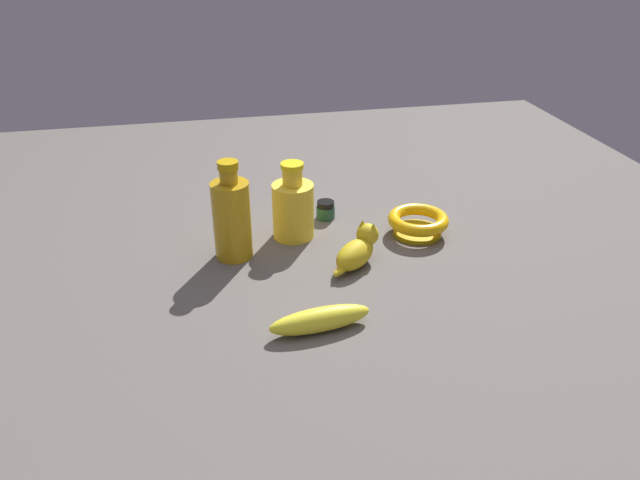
{
  "coord_description": "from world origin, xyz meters",
  "views": [
    {
      "loc": [
        -0.23,
        -1.08,
        0.64
      ],
      "look_at": [
        0.0,
        0.0,
        0.04
      ],
      "focal_mm": 34.5,
      "sensor_mm": 36.0,
      "label": 1
    }
  ],
  "objects_px": {
    "bowl": "(418,222)",
    "banana": "(320,320)",
    "bottle_short": "(293,208)",
    "cat_figurine": "(358,249)",
    "bottle_tall": "(232,217)",
    "nail_polish_jar": "(326,210)"
  },
  "relations": [
    {
      "from": "nail_polish_jar",
      "to": "cat_figurine",
      "type": "height_order",
      "value": "cat_figurine"
    },
    {
      "from": "bottle_short",
      "to": "banana",
      "type": "bearing_deg",
      "value": -92.18
    },
    {
      "from": "bowl",
      "to": "banana",
      "type": "bearing_deg",
      "value": -133.34
    },
    {
      "from": "nail_polish_jar",
      "to": "bowl",
      "type": "distance_m",
      "value": 0.22
    },
    {
      "from": "cat_figurine",
      "to": "banana",
      "type": "bearing_deg",
      "value": -120.75
    },
    {
      "from": "nail_polish_jar",
      "to": "bottle_short",
      "type": "bearing_deg",
      "value": -140.61
    },
    {
      "from": "bottle_tall",
      "to": "bottle_short",
      "type": "bearing_deg",
      "value": 24.05
    },
    {
      "from": "banana",
      "to": "cat_figurine",
      "type": "xyz_separation_m",
      "value": [
        0.12,
        0.2,
        0.01
      ]
    },
    {
      "from": "bottle_tall",
      "to": "cat_figurine",
      "type": "xyz_separation_m",
      "value": [
        0.24,
        -0.09,
        -0.05
      ]
    },
    {
      "from": "bowl",
      "to": "bottle_short",
      "type": "relative_size",
      "value": 0.78
    },
    {
      "from": "banana",
      "to": "bottle_tall",
      "type": "distance_m",
      "value": 0.32
    },
    {
      "from": "nail_polish_jar",
      "to": "banana",
      "type": "relative_size",
      "value": 0.24
    },
    {
      "from": "cat_figurine",
      "to": "bottle_tall",
      "type": "bearing_deg",
      "value": 160.31
    },
    {
      "from": "bottle_tall",
      "to": "bowl",
      "type": "distance_m",
      "value": 0.41
    },
    {
      "from": "nail_polish_jar",
      "to": "bottle_tall",
      "type": "height_order",
      "value": "bottle_tall"
    },
    {
      "from": "bottle_short",
      "to": "cat_figurine",
      "type": "relative_size",
      "value": 1.43
    },
    {
      "from": "banana",
      "to": "bowl",
      "type": "bearing_deg",
      "value": 39.93
    },
    {
      "from": "banana",
      "to": "bottle_tall",
      "type": "bearing_deg",
      "value": 106.26
    },
    {
      "from": "bowl",
      "to": "bottle_short",
      "type": "height_order",
      "value": "bottle_short"
    },
    {
      "from": "nail_polish_jar",
      "to": "bottle_short",
      "type": "xyz_separation_m",
      "value": [
        -0.09,
        -0.07,
        0.05
      ]
    },
    {
      "from": "bottle_tall",
      "to": "bowl",
      "type": "bearing_deg",
      "value": 1.81
    },
    {
      "from": "bottle_short",
      "to": "bottle_tall",
      "type": "bearing_deg",
      "value": -155.95
    }
  ]
}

